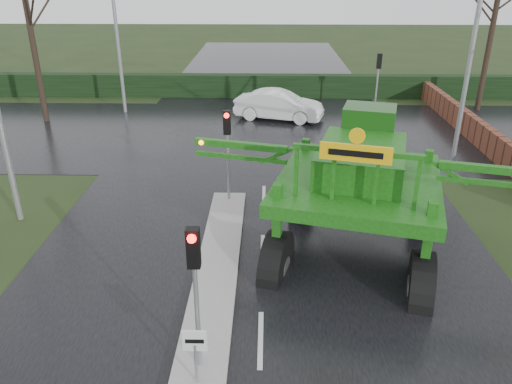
{
  "coord_description": "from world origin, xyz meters",
  "views": [
    {
      "loc": [
        0.11,
        -9.31,
        8.08
      ],
      "look_at": [
        -0.2,
        4.07,
        2.0
      ],
      "focal_mm": 35.0,
      "sensor_mm": 36.0,
      "label": 1
    }
  ],
  "objects_px": {
    "crop_sprayer": "(280,181)",
    "white_sedan": "(279,120)",
    "traffic_signal_near": "(195,270)",
    "street_light_left_far": "(119,7)",
    "traffic_signal_mid": "(227,136)",
    "traffic_signal_far": "(378,70)",
    "street_light_right": "(469,23)",
    "keep_left_sign": "(195,348)"
  },
  "relations": [
    {
      "from": "street_light_left_far",
      "to": "white_sedan",
      "type": "xyz_separation_m",
      "value": [
        8.95,
        -1.41,
        -5.99
      ]
    },
    {
      "from": "traffic_signal_mid",
      "to": "white_sedan",
      "type": "relative_size",
      "value": 0.71
    },
    {
      "from": "street_light_right",
      "to": "white_sedan",
      "type": "xyz_separation_m",
      "value": [
        -7.44,
        6.59,
        -5.99
      ]
    },
    {
      "from": "traffic_signal_mid",
      "to": "traffic_signal_far",
      "type": "xyz_separation_m",
      "value": [
        7.8,
        12.52,
        0.0
      ]
    },
    {
      "from": "traffic_signal_far",
      "to": "street_light_right",
      "type": "bearing_deg",
      "value": 101.95
    },
    {
      "from": "keep_left_sign",
      "to": "traffic_signal_far",
      "type": "xyz_separation_m",
      "value": [
        7.8,
        21.51,
        1.53
      ]
    },
    {
      "from": "keep_left_sign",
      "to": "crop_sprayer",
      "type": "xyz_separation_m",
      "value": [
        1.78,
        4.84,
        1.6
      ]
    },
    {
      "from": "traffic_signal_near",
      "to": "street_light_right",
      "type": "distance_m",
      "value": 16.46
    },
    {
      "from": "traffic_signal_far",
      "to": "white_sedan",
      "type": "distance_m",
      "value": 6.46
    },
    {
      "from": "traffic_signal_mid",
      "to": "street_light_left_far",
      "type": "bearing_deg",
      "value": 118.86
    },
    {
      "from": "crop_sprayer",
      "to": "white_sedan",
      "type": "xyz_separation_m",
      "value": [
        0.27,
        15.25,
        -2.66
      ]
    },
    {
      "from": "keep_left_sign",
      "to": "traffic_signal_near",
      "type": "height_order",
      "value": "traffic_signal_near"
    },
    {
      "from": "keep_left_sign",
      "to": "traffic_signal_far",
      "type": "distance_m",
      "value": 22.93
    },
    {
      "from": "traffic_signal_mid",
      "to": "street_light_right",
      "type": "distance_m",
      "value": 11.05
    },
    {
      "from": "traffic_signal_mid",
      "to": "street_light_left_far",
      "type": "relative_size",
      "value": 0.35
    },
    {
      "from": "keep_left_sign",
      "to": "street_light_left_far",
      "type": "relative_size",
      "value": 0.14
    },
    {
      "from": "keep_left_sign",
      "to": "traffic_signal_mid",
      "type": "bearing_deg",
      "value": 90.0
    },
    {
      "from": "traffic_signal_far",
      "to": "crop_sprayer",
      "type": "distance_m",
      "value": 17.72
    },
    {
      "from": "keep_left_sign",
      "to": "street_light_right",
      "type": "relative_size",
      "value": 0.14
    },
    {
      "from": "street_light_left_far",
      "to": "white_sedan",
      "type": "distance_m",
      "value": 10.86
    },
    {
      "from": "traffic_signal_mid",
      "to": "street_light_left_far",
      "type": "distance_m",
      "value": 14.68
    },
    {
      "from": "traffic_signal_mid",
      "to": "traffic_signal_far",
      "type": "height_order",
      "value": "same"
    },
    {
      "from": "street_light_right",
      "to": "traffic_signal_mid",
      "type": "bearing_deg",
      "value": -154.6
    },
    {
      "from": "keep_left_sign",
      "to": "traffic_signal_mid",
      "type": "relative_size",
      "value": 0.38
    },
    {
      "from": "crop_sprayer",
      "to": "street_light_right",
      "type": "bearing_deg",
      "value": 63.14
    },
    {
      "from": "traffic_signal_near",
      "to": "traffic_signal_far",
      "type": "height_order",
      "value": "same"
    },
    {
      "from": "traffic_signal_near",
      "to": "traffic_signal_far",
      "type": "distance_m",
      "value": 22.42
    },
    {
      "from": "keep_left_sign",
      "to": "traffic_signal_far",
      "type": "relative_size",
      "value": 0.38
    },
    {
      "from": "traffic_signal_far",
      "to": "street_light_right",
      "type": "xyz_separation_m",
      "value": [
        1.69,
        -8.01,
        3.4
      ]
    },
    {
      "from": "street_light_left_far",
      "to": "white_sedan",
      "type": "relative_size",
      "value": 2.01
    },
    {
      "from": "traffic_signal_near",
      "to": "street_light_left_far",
      "type": "xyz_separation_m",
      "value": [
        -6.89,
        21.01,
        3.4
      ]
    },
    {
      "from": "street_light_right",
      "to": "traffic_signal_near",
      "type": "bearing_deg",
      "value": -126.13
    },
    {
      "from": "traffic_signal_far",
      "to": "street_light_left_far",
      "type": "xyz_separation_m",
      "value": [
        -14.69,
        -0.01,
        3.4
      ]
    },
    {
      "from": "traffic_signal_mid",
      "to": "crop_sprayer",
      "type": "xyz_separation_m",
      "value": [
        1.78,
        -4.15,
        0.07
      ]
    },
    {
      "from": "white_sedan",
      "to": "traffic_signal_far",
      "type": "bearing_deg",
      "value": -60.83
    },
    {
      "from": "white_sedan",
      "to": "keep_left_sign",
      "type": "bearing_deg",
      "value": -170.51
    },
    {
      "from": "keep_left_sign",
      "to": "traffic_signal_near",
      "type": "bearing_deg",
      "value": 90.0
    },
    {
      "from": "traffic_signal_near",
      "to": "white_sedan",
      "type": "relative_size",
      "value": 0.71
    },
    {
      "from": "traffic_signal_near",
      "to": "traffic_signal_mid",
      "type": "distance_m",
      "value": 8.5
    },
    {
      "from": "traffic_signal_near",
      "to": "white_sedan",
      "type": "xyz_separation_m",
      "value": [
        2.05,
        19.6,
        -2.59
      ]
    },
    {
      "from": "traffic_signal_near",
      "to": "crop_sprayer",
      "type": "distance_m",
      "value": 4.7
    },
    {
      "from": "traffic_signal_mid",
      "to": "white_sedan",
      "type": "xyz_separation_m",
      "value": [
        2.05,
        11.1,
        -2.59
      ]
    }
  ]
}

